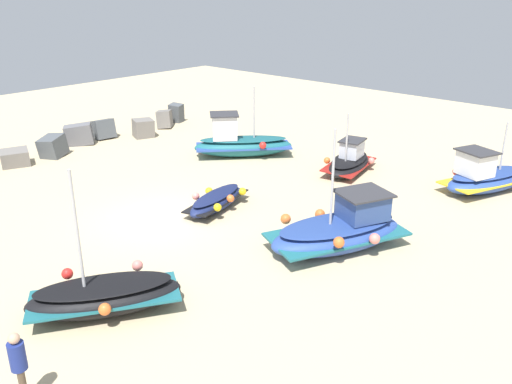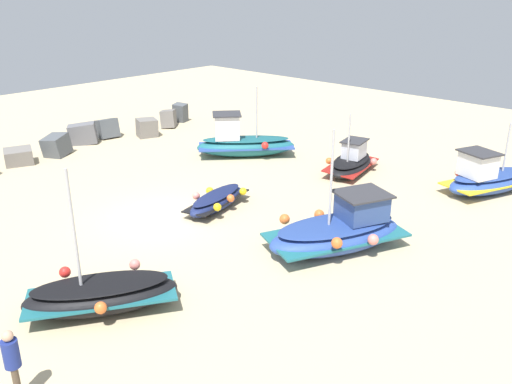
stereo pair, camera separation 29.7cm
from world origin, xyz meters
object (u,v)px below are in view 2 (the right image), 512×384
fishing_boat_0 (487,179)px  person_walking (13,362)px  fishing_boat_6 (352,162)px  fishing_boat_3 (243,143)px  fishing_boat_1 (101,294)px  fishing_boat_5 (339,231)px  fishing_boat_2 (217,200)px

fishing_boat_0 → person_walking: fishing_boat_0 is taller
fishing_boat_6 → person_walking: (-16.34, -3.09, 0.50)m
fishing_boat_3 → fishing_boat_1: bearing=70.7°
fishing_boat_0 → person_walking: (-17.95, 2.23, 0.39)m
fishing_boat_3 → person_walking: 16.95m
person_walking → fishing_boat_6: bearing=-151.9°
fishing_boat_5 → fishing_boat_6: fishing_boat_5 is taller
fishing_boat_2 → fishing_boat_3: fishing_boat_3 is taller
fishing_boat_5 → fishing_boat_6: 7.49m
fishing_boat_2 → person_walking: person_walking is taller
fishing_boat_5 → person_walking: fishing_boat_5 is taller
fishing_boat_0 → fishing_boat_3: size_ratio=0.93×
fishing_boat_5 → person_walking: 9.95m
fishing_boat_5 → person_walking: bearing=-161.0°
fishing_boat_0 → fishing_boat_6: fishing_boat_0 is taller
fishing_boat_2 → person_walking: 10.43m
fishing_boat_6 → person_walking: 16.64m
fishing_boat_3 → person_walking: size_ratio=2.75×
fishing_boat_0 → person_walking: bearing=14.0°
fishing_boat_1 → person_walking: 3.40m
fishing_boat_0 → fishing_boat_2: 10.77m
fishing_boat_0 → fishing_boat_6: (-1.61, 5.32, -0.12)m
person_walking → fishing_boat_3: bearing=-133.4°
fishing_boat_3 → person_walking: bearing=70.8°
fishing_boat_0 → fishing_boat_2: bearing=-16.8°
fishing_boat_3 → fishing_boat_6: fishing_boat_3 is taller
fishing_boat_0 → fishing_boat_1: 15.52m
fishing_boat_1 → fishing_boat_5: bearing=12.9°
fishing_boat_2 → fishing_boat_5: 5.15m
fishing_boat_5 → fishing_boat_3: bearing=84.9°
fishing_boat_5 → person_walking: (-9.92, 0.75, 0.36)m
fishing_boat_0 → fishing_boat_6: size_ratio=1.20×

